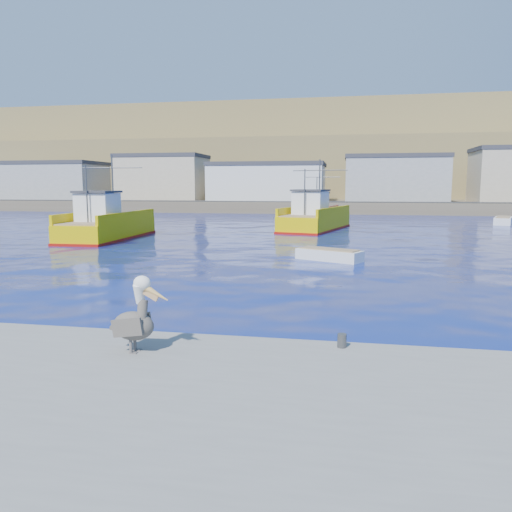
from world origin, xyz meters
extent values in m
plane|color=#071157|center=(0.00, 0.00, 0.00)|extent=(260.00, 260.00, 0.00)
cube|color=slate|center=(0.00, -9.00, 0.25)|extent=(70.00, 12.00, 0.50)
cylinder|color=#4C4C4C|center=(3.00, -3.40, 0.65)|extent=(0.20, 0.20, 0.30)
cube|color=brown|center=(0.00, 72.00, 0.80)|extent=(160.00, 30.00, 1.60)
cube|color=brown|center=(0.00, 98.00, 6.00)|extent=(180.00, 40.00, 14.00)
cube|color=brown|center=(0.00, 118.00, 11.00)|extent=(200.00, 40.00, 24.00)
cube|color=#2D2D2D|center=(0.00, 61.00, 1.65)|extent=(150.00, 5.00, 0.10)
cube|color=gray|center=(-48.00, 67.00, 4.60)|extent=(16.00, 10.00, 6.00)
cube|color=#333338|center=(-48.00, 67.00, 7.90)|extent=(16.32, 10.20, 0.60)
cube|color=tan|center=(-28.00, 67.00, 5.10)|extent=(14.00, 9.00, 7.00)
cube|color=#333338|center=(-28.00, 67.00, 8.90)|extent=(14.28, 9.18, 0.60)
cube|color=silver|center=(-10.00, 67.00, 4.35)|extent=(18.00, 11.00, 5.50)
cube|color=#333338|center=(-10.00, 67.00, 7.40)|extent=(18.36, 11.22, 0.60)
cube|color=gray|center=(10.00, 67.00, 4.85)|extent=(15.00, 10.00, 6.50)
cube|color=#333338|center=(10.00, 67.00, 8.40)|extent=(15.30, 10.20, 0.60)
cube|color=#D7B700|center=(-14.86, 21.12, 0.68)|extent=(3.73, 10.47, 1.35)
cube|color=#D7B700|center=(-13.23, 21.16, 1.70)|extent=(0.47, 10.18, 0.70)
cube|color=#D7B700|center=(-16.48, 21.08, 1.70)|extent=(0.47, 10.18, 0.70)
cube|color=#9B1109|center=(-14.86, 21.12, 0.05)|extent=(3.81, 10.68, 0.25)
cube|color=#8C7251|center=(-14.86, 21.12, 1.40)|extent=(3.45, 10.05, 0.10)
cube|color=white|center=(-14.81, 19.56, 2.45)|extent=(2.49, 2.66, 2.00)
cube|color=#333338|center=(-14.81, 19.56, 3.55)|extent=(2.67, 2.97, 0.15)
cylinder|color=#4C4C4C|center=(-14.88, 22.16, 3.85)|extent=(0.12, 0.12, 5.00)
cylinder|color=#4C4C4C|center=(-14.77, 18.00, 3.35)|extent=(0.10, 0.10, 4.00)
cylinder|color=#4C4C4C|center=(-14.88, 22.16, 5.35)|extent=(4.85, 0.21, 0.08)
cube|color=#D7B700|center=(0.10, 31.84, 0.70)|extent=(6.11, 11.29, 1.39)
cube|color=#D7B700|center=(1.79, 31.44, 1.74)|extent=(2.67, 10.27, 0.70)
cube|color=#D7B700|center=(-1.59, 32.25, 1.74)|extent=(2.67, 10.27, 0.70)
cube|color=#9B1109|center=(0.10, 31.84, 0.05)|extent=(6.23, 11.52, 0.25)
cube|color=#8C7251|center=(0.10, 31.84, 1.44)|extent=(5.72, 10.81, 0.10)
cube|color=white|center=(-0.28, 30.28, 2.49)|extent=(3.15, 3.21, 2.00)
cube|color=#333338|center=(-0.28, 30.28, 3.59)|extent=(3.40, 3.57, 0.15)
cylinder|color=#4C4C4C|center=(0.35, 32.89, 3.89)|extent=(0.14, 0.14, 5.00)
cylinder|color=#4C4C4C|center=(-0.65, 28.71, 3.39)|extent=(0.12, 0.12, 4.00)
cylinder|color=#4C4C4C|center=(0.35, 32.89, 5.39)|extent=(5.06, 1.29, 0.08)
cube|color=#F15021|center=(-0.14, 44.57, 0.50)|extent=(3.98, 7.97, 0.99)
cube|color=#F15021|center=(1.19, 44.37, 1.34)|extent=(1.29, 7.42, 0.70)
cube|color=#F15021|center=(-1.47, 44.77, 1.34)|extent=(1.29, 7.42, 0.70)
cube|color=#8C7251|center=(-0.14, 44.57, 1.04)|extent=(3.70, 7.64, 0.10)
cube|color=white|center=(-0.32, 43.44, 2.09)|extent=(2.27, 2.19, 2.00)
cube|color=#333338|center=(-0.32, 43.44, 3.19)|extent=(2.44, 2.43, 0.15)
cylinder|color=#4C4C4C|center=(-0.03, 45.32, 3.49)|extent=(0.14, 0.14, 5.00)
cylinder|color=#4C4C4C|center=(-0.49, 42.31, 2.99)|extent=(0.11, 0.11, 4.00)
cylinder|color=#4C4C4C|center=(-0.03, 45.32, 4.99)|extent=(3.97, 0.68, 0.08)
cube|color=silver|center=(2.10, 12.83, 0.22)|extent=(3.72, 2.70, 0.71)
cube|color=#8C7251|center=(2.10, 12.83, 0.60)|extent=(3.29, 2.30, 0.07)
cube|color=silver|center=(18.95, 41.90, 0.28)|extent=(2.90, 4.78, 0.90)
cube|color=#8C7251|center=(18.95, 41.90, 0.77)|extent=(2.44, 4.24, 0.09)
cylinder|color=#595451|center=(-1.33, -4.58, 0.65)|extent=(0.07, 0.07, 0.31)
cube|color=#595451|center=(-1.27, -4.58, 0.51)|extent=(0.16, 0.13, 0.02)
cylinder|color=#595451|center=(-1.33, -4.38, 0.65)|extent=(0.07, 0.07, 0.31)
cube|color=#595451|center=(-1.27, -4.39, 0.51)|extent=(0.16, 0.13, 0.02)
ellipsoid|color=#38332D|center=(-1.30, -4.48, 1.06)|extent=(0.90, 0.54, 0.61)
cube|color=#38332D|center=(-1.33, -4.72, 1.09)|extent=(0.69, 0.08, 0.45)
cube|color=#38332D|center=(-1.32, -4.25, 1.09)|extent=(0.69, 0.08, 0.45)
cube|color=#38332D|center=(-1.69, -4.48, 0.99)|extent=(0.24, 0.17, 0.13)
cylinder|color=#38332D|center=(-1.09, -4.49, 1.39)|extent=(0.21, 0.32, 0.49)
cylinder|color=white|center=(-1.15, -4.49, 1.76)|extent=(0.20, 0.32, 0.46)
ellipsoid|color=white|center=(-1.08, -4.49, 1.98)|extent=(0.37, 0.29, 0.31)
cone|color=gold|center=(-0.80, -4.49, 1.79)|extent=(0.62, 0.16, 0.42)
cube|color=tan|center=(-0.91, -4.49, 1.74)|extent=(0.37, 0.06, 0.27)
camera|label=1|loc=(3.07, -13.97, 3.96)|focal=35.00mm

